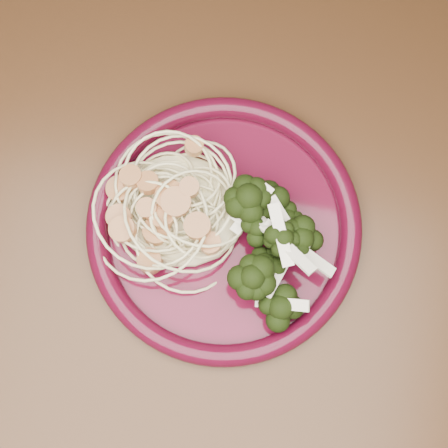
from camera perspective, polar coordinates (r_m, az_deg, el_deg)
dining_table at (r=0.70m, az=6.68°, el=-8.60°), size 1.20×0.80×0.75m
dinner_plate at (r=0.60m, az=-0.00°, el=-0.22°), size 0.31×0.31×0.02m
spaghetti_pile at (r=0.60m, az=-4.17°, el=1.52°), size 0.15×0.14×0.03m
scallop_cluster at (r=0.56m, az=-4.44°, el=2.48°), size 0.15×0.15×0.04m
broccoli_pile at (r=0.58m, az=5.25°, el=-1.67°), size 0.11×0.15×0.05m
onion_garnish at (r=0.55m, az=5.54°, el=-1.04°), size 0.08×0.10×0.06m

